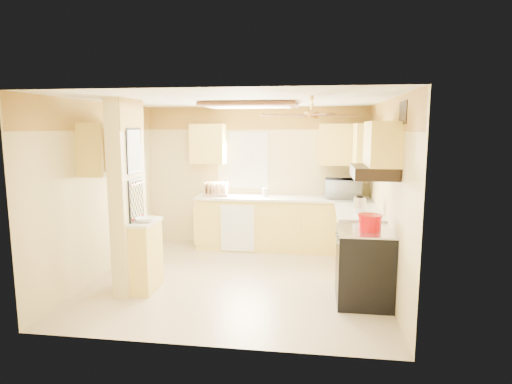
# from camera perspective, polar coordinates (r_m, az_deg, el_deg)

# --- Properties ---
(floor) EXTENTS (4.00, 4.00, 0.00)m
(floor) POSITION_cam_1_polar(r_m,az_deg,el_deg) (6.21, -2.36, -11.55)
(floor) COLOR tan
(floor) RESTS_ON ground
(ceiling) EXTENTS (4.00, 4.00, 0.00)m
(ceiling) POSITION_cam_1_polar(r_m,az_deg,el_deg) (5.84, -2.52, 12.13)
(ceiling) COLOR white
(ceiling) RESTS_ON wall_back
(wall_back) EXTENTS (4.00, 0.00, 4.00)m
(wall_back) POSITION_cam_1_polar(r_m,az_deg,el_deg) (7.76, 0.10, 2.03)
(wall_back) COLOR #DBC686
(wall_back) RESTS_ON floor
(wall_front) EXTENTS (4.00, 0.00, 4.00)m
(wall_front) POSITION_cam_1_polar(r_m,az_deg,el_deg) (4.08, -7.29, -4.10)
(wall_front) COLOR #DBC686
(wall_front) RESTS_ON floor
(wall_left) EXTENTS (0.00, 3.80, 3.80)m
(wall_left) POSITION_cam_1_polar(r_m,az_deg,el_deg) (6.56, -19.88, 0.29)
(wall_left) COLOR #DBC686
(wall_left) RESTS_ON floor
(wall_right) EXTENTS (0.00, 3.80, 3.80)m
(wall_right) POSITION_cam_1_polar(r_m,az_deg,el_deg) (5.88, 17.11, -0.49)
(wall_right) COLOR #DBC686
(wall_right) RESTS_ON floor
(wallpaper_border) EXTENTS (4.00, 0.02, 0.40)m
(wallpaper_border) POSITION_cam_1_polar(r_m,az_deg,el_deg) (7.69, 0.08, 9.81)
(wallpaper_border) COLOR gold
(wallpaper_border) RESTS_ON wall_back
(partition_column) EXTENTS (0.20, 0.70, 2.50)m
(partition_column) POSITION_cam_1_polar(r_m,az_deg,el_deg) (5.79, -16.72, -0.61)
(partition_column) COLOR #DBC686
(partition_column) RESTS_ON floor
(partition_ledge) EXTENTS (0.25, 0.55, 0.90)m
(partition_ledge) POSITION_cam_1_polar(r_m,az_deg,el_deg) (5.88, -14.40, -8.39)
(partition_ledge) COLOR #E5D05E
(partition_ledge) RESTS_ON floor
(ledge_top) EXTENTS (0.28, 0.58, 0.04)m
(ledge_top) POSITION_cam_1_polar(r_m,az_deg,el_deg) (5.76, -14.58, -3.91)
(ledge_top) COLOR silver
(ledge_top) RESTS_ON partition_ledge
(lower_cabinets_back) EXTENTS (3.00, 0.60, 0.90)m
(lower_cabinets_back) POSITION_cam_1_polar(r_m,az_deg,el_deg) (7.55, 3.56, -4.34)
(lower_cabinets_back) COLOR #E5D05E
(lower_cabinets_back) RESTS_ON floor
(lower_cabinets_right) EXTENTS (0.60, 1.40, 0.90)m
(lower_cabinets_right) POSITION_cam_1_polar(r_m,az_deg,el_deg) (6.59, 13.39, -6.50)
(lower_cabinets_right) COLOR #E5D05E
(lower_cabinets_right) RESTS_ON floor
(countertop_back) EXTENTS (3.04, 0.64, 0.04)m
(countertop_back) POSITION_cam_1_polar(r_m,az_deg,el_deg) (7.45, 3.59, -0.83)
(countertop_back) COLOR silver
(countertop_back) RESTS_ON lower_cabinets_back
(countertop_right) EXTENTS (0.64, 1.44, 0.04)m
(countertop_right) POSITION_cam_1_polar(r_m,az_deg,el_deg) (6.48, 13.45, -2.48)
(countertop_right) COLOR silver
(countertop_right) RESTS_ON lower_cabinets_right
(dishwasher_panel) EXTENTS (0.58, 0.02, 0.80)m
(dishwasher_panel) POSITION_cam_1_polar(r_m,az_deg,el_deg) (7.35, -2.50, -4.85)
(dishwasher_panel) COLOR white
(dishwasher_panel) RESTS_ON lower_cabinets_back
(window) EXTENTS (0.92, 0.02, 1.02)m
(window) POSITION_cam_1_polar(r_m,az_deg,el_deg) (7.76, -1.75, 4.25)
(window) COLOR white
(window) RESTS_ON wall_back
(upper_cab_back_left) EXTENTS (0.60, 0.35, 0.70)m
(upper_cab_back_left) POSITION_cam_1_polar(r_m,az_deg,el_deg) (7.71, -6.39, 6.41)
(upper_cab_back_left) COLOR #E5D05E
(upper_cab_back_left) RESTS_ON wall_back
(upper_cab_back_right) EXTENTS (0.90, 0.35, 0.70)m
(upper_cab_back_right) POSITION_cam_1_polar(r_m,az_deg,el_deg) (7.48, 11.83, 6.21)
(upper_cab_back_right) COLOR #E5D05E
(upper_cab_back_right) RESTS_ON wall_back
(upper_cab_right) EXTENTS (0.35, 1.00, 0.70)m
(upper_cab_right) POSITION_cam_1_polar(r_m,az_deg,el_deg) (7.03, 14.32, 5.98)
(upper_cab_right) COLOR #E5D05E
(upper_cab_right) RESTS_ON wall_right
(upper_cab_left_wall) EXTENTS (0.35, 0.75, 0.70)m
(upper_cab_left_wall) POSITION_cam_1_polar(r_m,az_deg,el_deg) (6.20, -19.81, 5.42)
(upper_cab_left_wall) COLOR #E5D05E
(upper_cab_left_wall) RESTS_ON wall_left
(upper_cab_over_stove) EXTENTS (0.35, 0.76, 0.52)m
(upper_cab_over_stove) POSITION_cam_1_polar(r_m,az_deg,el_deg) (5.24, 16.48, 6.17)
(upper_cab_over_stove) COLOR #E5D05E
(upper_cab_over_stove) RESTS_ON wall_right
(stove) EXTENTS (0.68, 0.77, 0.92)m
(stove) POSITION_cam_1_polar(r_m,az_deg,el_deg) (5.49, 14.18, -9.51)
(stove) COLOR black
(stove) RESTS_ON floor
(range_hood) EXTENTS (0.50, 0.76, 0.14)m
(range_hood) POSITION_cam_1_polar(r_m,az_deg,el_deg) (5.26, 15.41, 2.61)
(range_hood) COLOR black
(range_hood) RESTS_ON upper_cab_over_stove
(poster_menu) EXTENTS (0.02, 0.42, 0.57)m
(poster_menu) POSITION_cam_1_polar(r_m,az_deg,el_deg) (5.68, -15.95, 5.34)
(poster_menu) COLOR black
(poster_menu) RESTS_ON partition_column
(poster_nashville) EXTENTS (0.02, 0.42, 0.57)m
(poster_nashville) POSITION_cam_1_polar(r_m,az_deg,el_deg) (5.75, -15.68, -1.13)
(poster_nashville) COLOR black
(poster_nashville) RESTS_ON partition_column
(ceiling_light_panel) EXTENTS (1.35, 0.95, 0.06)m
(ceiling_light_panel) POSITION_cam_1_polar(r_m,az_deg,el_deg) (6.32, -0.76, 11.47)
(ceiling_light_panel) COLOR brown
(ceiling_light_panel) RESTS_ON ceiling
(ceiling_fan) EXTENTS (1.15, 1.15, 0.26)m
(ceiling_fan) POSITION_cam_1_polar(r_m,az_deg,el_deg) (5.04, 7.44, 10.18)
(ceiling_fan) COLOR gold
(ceiling_fan) RESTS_ON ceiling
(vent_grate) EXTENTS (0.02, 0.40, 0.25)m
(vent_grate) POSITION_cam_1_polar(r_m,az_deg,el_deg) (4.92, 19.07, 9.99)
(vent_grate) COLOR black
(vent_grate) RESTS_ON wall_right
(microwave) EXTENTS (0.61, 0.42, 0.33)m
(microwave) POSITION_cam_1_polar(r_m,az_deg,el_deg) (7.45, 11.55, 0.45)
(microwave) COLOR white
(microwave) RESTS_ON countertop_back
(bowl) EXTENTS (0.29, 0.29, 0.06)m
(bowl) POSITION_cam_1_polar(r_m,az_deg,el_deg) (5.67, -14.55, -3.59)
(bowl) COLOR white
(bowl) RESTS_ON ledge_top
(dutch_oven) EXTENTS (0.29, 0.29, 0.19)m
(dutch_oven) POSITION_cam_1_polar(r_m,az_deg,el_deg) (5.32, 14.93, -3.93)
(dutch_oven) COLOR #C20709
(dutch_oven) RESTS_ON stove
(kettle) EXTENTS (0.16, 0.16, 0.25)m
(kettle) POSITION_cam_1_polar(r_m,az_deg,el_deg) (6.25, 13.66, -1.62)
(kettle) COLOR silver
(kettle) RESTS_ON countertop_right
(dish_rack) EXTENTS (0.45, 0.36, 0.24)m
(dish_rack) POSITION_cam_1_polar(r_m,az_deg,el_deg) (7.60, -5.37, 0.16)
(dish_rack) COLOR tan
(dish_rack) RESTS_ON countertop_back
(utensil_crock) EXTENTS (0.11, 0.11, 0.22)m
(utensil_crock) POSITION_cam_1_polar(r_m,az_deg,el_deg) (7.53, 1.25, -0.00)
(utensil_crock) COLOR white
(utensil_crock) RESTS_ON countertop_back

